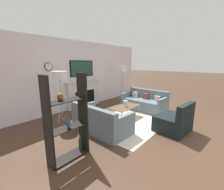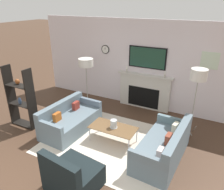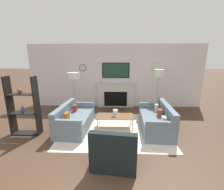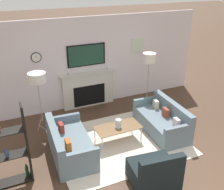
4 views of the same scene
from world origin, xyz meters
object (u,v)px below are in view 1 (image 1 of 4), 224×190
coffee_table (125,107)px  hurricane_candle (125,104)px  couch_left (101,121)px  armchair (174,122)px  floor_lamp_left (60,76)px  floor_lamp_right (123,69)px  shelf_unit (67,120)px  couch_right (144,103)px

coffee_table → hurricane_candle: bearing=19.0°
couch_left → armchair: (1.25, -1.56, -0.00)m
floor_lamp_left → floor_lamp_right: bearing=-0.0°
hurricane_candle → shelf_unit: bearing=-170.3°
couch_right → floor_lamp_left: size_ratio=1.09×
floor_lamp_right → shelf_unit: 4.50m
couch_left → shelf_unit: shelf_unit is taller
couch_left → coffee_table: couch_left is taller
floor_lamp_left → floor_lamp_right: (3.17, -0.00, 0.10)m
couch_right → floor_lamp_left: floor_lamp_left is taller
coffee_table → shelf_unit: bearing=-170.3°
couch_right → floor_lamp_right: (0.34, 1.34, 1.27)m
couch_left → coffee_table: size_ratio=1.52×
couch_right → hurricane_candle: size_ratio=8.80×
armchair → coffee_table: size_ratio=0.86×
couch_left → hurricane_candle: bearing=2.5°
couch_left → coffee_table: bearing=2.3°
couch_right → shelf_unit: bearing=-174.3°
hurricane_candle → shelf_unit: size_ratio=0.12×
couch_right → shelf_unit: shelf_unit is taller
floor_lamp_left → floor_lamp_right: size_ratio=0.93×
floor_lamp_right → floor_lamp_left: bearing=180.0°
hurricane_candle → floor_lamp_right: 2.29m
couch_right → shelf_unit: 3.81m
floor_lamp_right → shelf_unit: bearing=-157.3°
armchair → coffee_table: armchair is taller
shelf_unit → couch_right: bearing=5.7°
couch_right → armchair: size_ratio=1.82×
armchair → coffee_table: bearing=90.4°
armchair → floor_lamp_left: (-1.59, 2.90, 1.18)m
coffee_table → hurricane_candle: hurricane_candle is taller
couch_right → coffee_table: (-1.24, 0.05, 0.09)m
coffee_table → floor_lamp_right: (1.58, 1.28, 1.18)m
floor_lamp_left → coffee_table: bearing=-39.0°
couch_right → floor_lamp_right: bearing=75.9°
couch_right → shelf_unit: (-3.76, -0.37, 0.50)m
couch_right → hurricane_candle: bearing=177.3°
coffee_table → couch_right: bearing=-2.5°
coffee_table → shelf_unit: 2.58m
armchair → floor_lamp_right: (1.57, 2.90, 1.28)m
couch_left → floor_lamp_left: floor_lamp_left is taller
armchair → floor_lamp_left: floor_lamp_left is taller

